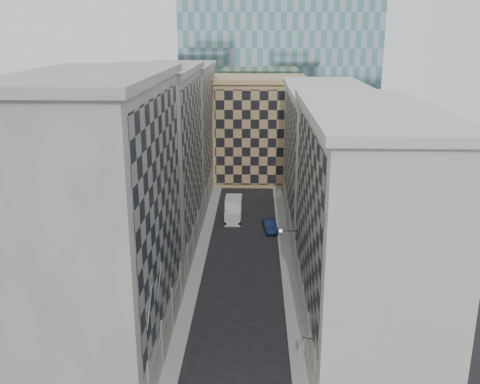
# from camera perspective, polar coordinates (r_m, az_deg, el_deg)

# --- Properties ---
(sidewalk_west) EXTENTS (1.50, 100.00, 0.15)m
(sidewalk_west) POSITION_cam_1_polar(r_m,az_deg,el_deg) (65.41, -4.35, -7.18)
(sidewalk_west) COLOR gray
(sidewalk_west) RESTS_ON ground
(sidewalk_east) EXTENTS (1.50, 100.00, 0.15)m
(sidewalk_east) POSITION_cam_1_polar(r_m,az_deg,el_deg) (65.16, 4.95, -7.30)
(sidewalk_east) COLOR gray
(sidewalk_east) RESTS_ON ground
(bldg_left_a) EXTENTS (10.80, 22.80, 23.70)m
(bldg_left_a) POSITION_cam_1_polar(r_m,az_deg,el_deg) (44.77, -14.43, -3.05)
(bldg_left_a) COLOR gray
(bldg_left_a) RESTS_ON ground
(bldg_left_b) EXTENTS (10.80, 22.80, 22.70)m
(bldg_left_b) POSITION_cam_1_polar(r_m,az_deg,el_deg) (65.42, -9.21, 3.07)
(bldg_left_b) COLOR gray
(bldg_left_b) RESTS_ON ground
(bldg_left_c) EXTENTS (10.80, 22.80, 21.70)m
(bldg_left_c) POSITION_cam_1_polar(r_m,az_deg,el_deg) (86.74, -6.51, 6.22)
(bldg_left_c) COLOR gray
(bldg_left_c) RESTS_ON ground
(bldg_right_a) EXTENTS (10.80, 26.80, 20.70)m
(bldg_right_a) POSITION_cam_1_polar(r_m,az_deg,el_deg) (48.21, 12.89, -3.40)
(bldg_right_a) COLOR beige
(bldg_right_a) RESTS_ON ground
(bldg_right_b) EXTENTS (10.80, 28.80, 19.70)m
(bldg_right_b) POSITION_cam_1_polar(r_m,az_deg,el_deg) (73.93, 9.03, 3.49)
(bldg_right_b) COLOR beige
(bldg_right_b) RESTS_ON ground
(tan_block) EXTENTS (16.80, 14.80, 18.80)m
(tan_block) POSITION_cam_1_polar(r_m,az_deg,el_deg) (98.79, 2.04, 6.79)
(tan_block) COLOR tan
(tan_block) RESTS_ON ground
(church_tower) EXTENTS (7.20, 7.20, 51.50)m
(church_tower) POSITION_cam_1_polar(r_m,az_deg,el_deg) (111.40, 1.04, 16.99)
(church_tower) COLOR #2B2622
(church_tower) RESTS_ON ground
(flagpoles_left) EXTENTS (0.10, 6.33, 2.33)m
(flagpoles_left) POSITION_cam_1_polar(r_m,az_deg,el_deg) (40.68, -9.09, -10.67)
(flagpoles_left) COLOR gray
(flagpoles_left) RESTS_ON ground
(bracket_lamp) EXTENTS (1.98, 0.36, 0.36)m
(bracket_lamp) POSITION_cam_1_polar(r_m,az_deg,el_deg) (57.24, 4.54, -4.15)
(bracket_lamp) COLOR black
(bracket_lamp) RESTS_ON ground
(box_truck) EXTENTS (2.40, 5.85, 3.20)m
(box_truck) POSITION_cam_1_polar(r_m,az_deg,el_deg) (78.33, -0.71, -1.97)
(box_truck) COLOR beige
(box_truck) RESTS_ON ground
(dark_car) EXTENTS (2.23, 4.91, 1.56)m
(dark_car) POSITION_cam_1_polar(r_m,az_deg,el_deg) (74.17, 3.20, -3.60)
(dark_car) COLOR #111D3E
(dark_car) RESTS_ON ground
(shop_sign) EXTENTS (0.80, 0.71, 0.82)m
(shop_sign) POSITION_cam_1_polar(r_m,az_deg,el_deg) (42.62, 7.01, -15.67)
(shop_sign) COLOR black
(shop_sign) RESTS_ON ground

